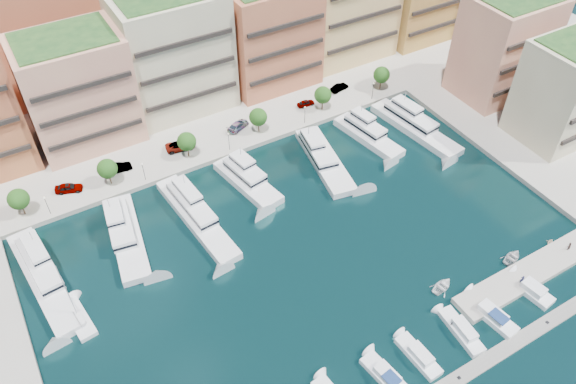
{
  "coord_description": "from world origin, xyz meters",
  "views": [
    {
      "loc": [
        -34.54,
        -51.31,
        74.21
      ],
      "look_at": [
        1.33,
        9.86,
        6.0
      ],
      "focal_mm": 35.0,
      "sensor_mm": 36.0,
      "label": 1
    }
  ],
  "objects_px": {
    "sailboat_2": "(79,319)",
    "car_3": "(238,125)",
    "tree_4": "(323,95)",
    "lamppost_1": "(143,169)",
    "yacht_6": "(413,125)",
    "cruiser_6": "(462,331)",
    "car_0": "(69,188)",
    "lamppost_3": "(305,112)",
    "yacht_0": "(42,274)",
    "cruiser_8": "(531,290)",
    "yacht_3": "(246,178)",
    "yacht_5": "(367,133)",
    "lamppost_2": "(229,139)",
    "yacht_2": "(194,213)",
    "lamppost_4": "(373,88)",
    "car_5": "(339,87)",
    "tree_3": "(258,117)",
    "tree_1": "(107,169)",
    "tree_2": "(187,142)",
    "yacht_1": "(125,234)",
    "car_4": "(306,103)",
    "cruiser_7": "(490,314)",
    "tender_2": "(512,258)",
    "car_1": "(119,168)",
    "yacht_4": "(323,157)",
    "lamppost_0": "(46,203)",
    "cruiser_5": "(419,356)",
    "cruiser_4": "(386,376)",
    "person_0": "(522,280)",
    "tree_5": "(382,75)",
    "car_2": "(180,145)",
    "tree_0": "(18,199)",
    "person_1": "(569,246)"
  },
  "relations": [
    {
      "from": "sailboat_2",
      "to": "car_3",
      "type": "bearing_deg",
      "value": 35.07
    },
    {
      "from": "tree_4",
      "to": "sailboat_2",
      "type": "xyz_separation_m",
      "value": [
        -61.73,
        -26.66,
        -4.43
      ]
    },
    {
      "from": "lamppost_1",
      "to": "yacht_6",
      "type": "height_order",
      "value": "yacht_6"
    },
    {
      "from": "cruiser_6",
      "to": "car_0",
      "type": "distance_m",
      "value": 73.8
    },
    {
      "from": "lamppost_3",
      "to": "yacht_0",
      "type": "height_order",
      "value": "yacht_0"
    },
    {
      "from": "cruiser_8",
      "to": "yacht_3",
      "type": "bearing_deg",
      "value": 120.88
    },
    {
      "from": "tree_4",
      "to": "yacht_5",
      "type": "xyz_separation_m",
      "value": [
        3.18,
        -12.31,
        -3.53
      ]
    },
    {
      "from": "lamppost_2",
      "to": "yacht_2",
      "type": "distance_m",
      "value": 19.17
    },
    {
      "from": "lamppost_4",
      "to": "car_5",
      "type": "relative_size",
      "value": 0.91
    },
    {
      "from": "tree_3",
      "to": "yacht_0",
      "type": "relative_size",
      "value": 0.23
    },
    {
      "from": "tree_1",
      "to": "cruiser_6",
      "type": "distance_m",
      "value": 68.2
    },
    {
      "from": "tree_2",
      "to": "lamppost_2",
      "type": "bearing_deg",
      "value": -16.04
    },
    {
      "from": "yacht_1",
      "to": "car_4",
      "type": "distance_m",
      "value": 50.38
    },
    {
      "from": "cruiser_7",
      "to": "tender_2",
      "type": "relative_size",
      "value": 2.27
    },
    {
      "from": "tender_2",
      "to": "car_1",
      "type": "height_order",
      "value": "car_1"
    },
    {
      "from": "yacht_4",
      "to": "yacht_5",
      "type": "distance_m",
      "value": 12.26
    },
    {
      "from": "yacht_6",
      "to": "sailboat_2",
      "type": "xyz_separation_m",
      "value": [
        -75.28,
        -11.75,
        -0.89
      ]
    },
    {
      "from": "tree_1",
      "to": "yacht_2",
      "type": "relative_size",
      "value": 0.23
    },
    {
      "from": "tree_4",
      "to": "yacht_4",
      "type": "height_order",
      "value": "tree_4"
    },
    {
      "from": "lamppost_0",
      "to": "yacht_2",
      "type": "bearing_deg",
      "value": -30.65
    },
    {
      "from": "yacht_4",
      "to": "tender_2",
      "type": "distance_m",
      "value": 40.09
    },
    {
      "from": "cruiser_5",
      "to": "cruiser_6",
      "type": "bearing_deg",
      "value": -0.06
    },
    {
      "from": "lamppost_4",
      "to": "cruiser_4",
      "type": "xyz_separation_m",
      "value": [
        -38.89,
        -55.8,
        -3.26
      ]
    },
    {
      "from": "person_0",
      "to": "tree_5",
      "type": "bearing_deg",
      "value": -33.48
    },
    {
      "from": "tree_4",
      "to": "yacht_2",
      "type": "height_order",
      "value": "tree_4"
    },
    {
      "from": "tree_2",
      "to": "yacht_6",
      "type": "distance_m",
      "value": 48.06
    },
    {
      "from": "car_2",
      "to": "car_1",
      "type": "bearing_deg",
      "value": 100.58
    },
    {
      "from": "lamppost_4",
      "to": "cruiser_6",
      "type": "bearing_deg",
      "value": -113.73
    },
    {
      "from": "tree_0",
      "to": "yacht_2",
      "type": "height_order",
      "value": "tree_0"
    },
    {
      "from": "tree_4",
      "to": "car_5",
      "type": "xyz_separation_m",
      "value": [
        7.47,
        4.27,
        -2.98
      ]
    },
    {
      "from": "yacht_4",
      "to": "cruiser_4",
      "type": "height_order",
      "value": "yacht_4"
    },
    {
      "from": "yacht_5",
      "to": "car_1",
      "type": "distance_m",
      "value": 50.97
    },
    {
      "from": "cruiser_7",
      "to": "car_3",
      "type": "height_order",
      "value": "car_3"
    },
    {
      "from": "car_4",
      "to": "person_1",
      "type": "relative_size",
      "value": 2.49
    },
    {
      "from": "cruiser_8",
      "to": "car_3",
      "type": "xyz_separation_m",
      "value": [
        -21.6,
        61.22,
        1.26
      ]
    },
    {
      "from": "tree_0",
      "to": "lamppost_3",
      "type": "xyz_separation_m",
      "value": [
        58.0,
        -2.3,
        -0.92
      ]
    },
    {
      "from": "tree_2",
      "to": "lamppost_3",
      "type": "height_order",
      "value": "tree_2"
    },
    {
      "from": "yacht_6",
      "to": "car_1",
      "type": "distance_m",
      "value": 61.66
    },
    {
      "from": "yacht_4",
      "to": "car_2",
      "type": "relative_size",
      "value": 3.5
    },
    {
      "from": "car_1",
      "to": "car_2",
      "type": "xyz_separation_m",
      "value": [
        13.04,
        0.27,
        0.03
      ]
    },
    {
      "from": "yacht_6",
      "to": "car_4",
      "type": "distance_m",
      "value": 24.01
    },
    {
      "from": "car_5",
      "to": "lamppost_0",
      "type": "bearing_deg",
      "value": 85.26
    },
    {
      "from": "yacht_0",
      "to": "yacht_3",
      "type": "height_order",
      "value": "same"
    },
    {
      "from": "car_4",
      "to": "tree_4",
      "type": "bearing_deg",
      "value": -138.16
    },
    {
      "from": "cruiser_4",
      "to": "car_0",
      "type": "bearing_deg",
      "value": 115.44
    },
    {
      "from": "yacht_5",
      "to": "car_5",
      "type": "xyz_separation_m",
      "value": [
        4.28,
        16.58,
        0.55
      ]
    },
    {
      "from": "lamppost_1",
      "to": "yacht_3",
      "type": "xyz_separation_m",
      "value": [
        16.77,
        -9.7,
        -2.62
      ]
    },
    {
      "from": "tree_0",
      "to": "cruiser_6",
      "type": "relative_size",
      "value": 0.64
    },
    {
      "from": "tender_2",
      "to": "car_0",
      "type": "height_order",
      "value": "car_0"
    },
    {
      "from": "lamppost_3",
      "to": "lamppost_1",
      "type": "bearing_deg",
      "value": 180.0
    }
  ]
}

